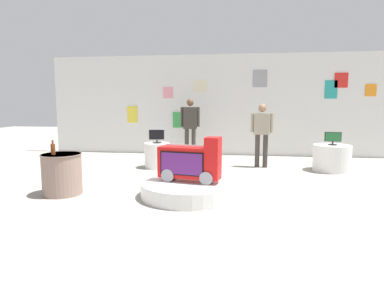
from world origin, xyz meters
TOP-DOWN VIEW (x-y plane):
  - ground_plane at (0.00, 0.00)m, footprint 30.00×30.00m
  - back_wall_display at (0.01, 4.33)m, footprint 10.99×0.13m
  - main_display_pedestal at (-0.32, -0.44)m, footprint 1.71×1.71m
  - novelty_firetruck_tv at (-0.30, -0.45)m, footprint 1.13×0.51m
  - display_pedestal_left_rear at (-1.50, 1.99)m, footprint 0.64×0.64m
  - tv_on_left_rear at (-1.50, 1.98)m, footprint 0.41×0.23m
  - display_pedestal_center_rear at (2.78, 2.17)m, footprint 0.88×0.88m
  - tv_on_center_rear at (2.78, 2.16)m, footprint 0.38×0.20m
  - side_table_round at (-2.60, -0.63)m, footprint 0.71×0.71m
  - bottle_on_side_table at (-2.69, -0.73)m, footprint 0.08×0.08m
  - shopper_browsing_near_truck at (1.12, 2.40)m, footprint 0.56×0.24m
  - shopper_browsing_rear at (-0.85, 3.38)m, footprint 0.56×0.21m

SIDE VIEW (x-z plane):
  - ground_plane at x=0.00m, z-range 0.00..0.00m
  - main_display_pedestal at x=-0.32m, z-range 0.00..0.26m
  - display_pedestal_left_rear at x=-1.50m, z-range 0.00..0.63m
  - display_pedestal_center_rear at x=2.78m, z-range 0.00..0.63m
  - side_table_round at x=-2.60m, z-range 0.01..0.74m
  - novelty_firetruck_tv at x=-0.30m, z-range 0.19..0.99m
  - tv_on_center_rear at x=2.78m, z-range 0.64..0.95m
  - tv_on_left_rear at x=-1.50m, z-range 0.63..0.98m
  - bottle_on_side_table at x=-2.69m, z-range 0.71..0.96m
  - shopper_browsing_near_truck at x=1.12m, z-range 0.14..1.74m
  - shopper_browsing_rear at x=-0.85m, z-range 0.15..1.89m
  - back_wall_display at x=0.01m, z-range 0.00..3.12m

